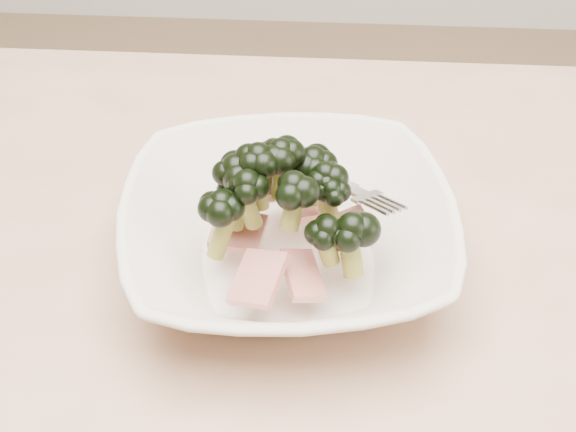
# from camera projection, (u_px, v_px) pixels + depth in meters

# --- Properties ---
(dining_table) EXTENTS (1.20, 0.80, 0.75)m
(dining_table) POSITION_uv_depth(u_px,v_px,m) (279.00, 405.00, 0.66)
(dining_table) COLOR tan
(dining_table) RESTS_ON ground
(broccoli_dish) EXTENTS (0.29, 0.29, 0.11)m
(broccoli_dish) POSITION_uv_depth(u_px,v_px,m) (287.00, 228.00, 0.62)
(broccoli_dish) COLOR beige
(broccoli_dish) RESTS_ON dining_table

